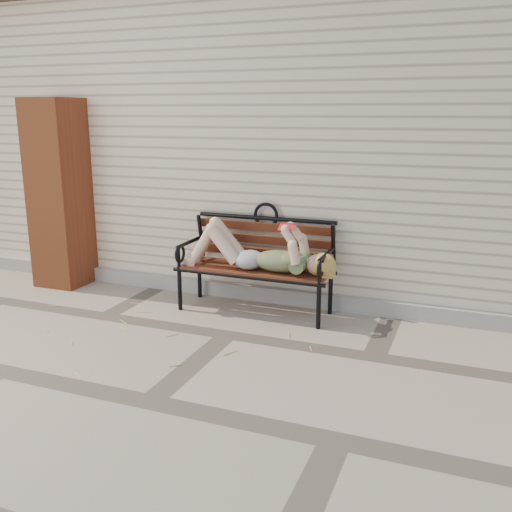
% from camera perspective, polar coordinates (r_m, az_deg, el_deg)
% --- Properties ---
extents(ground, '(80.00, 80.00, 0.00)m').
position_cam_1_polar(ground, '(4.93, -2.88, -7.88)').
color(ground, gray).
rests_on(ground, ground).
extents(house_wall, '(8.00, 4.00, 3.00)m').
position_cam_1_polar(house_wall, '(7.42, 6.70, 11.37)').
color(house_wall, beige).
rests_on(house_wall, ground).
extents(house_roof, '(8.30, 4.30, 0.30)m').
position_cam_1_polar(house_roof, '(7.52, 7.09, 24.02)').
color(house_roof, '#4B3E36').
rests_on(house_roof, house_wall).
extents(foundation_strip, '(8.00, 0.10, 0.15)m').
position_cam_1_polar(foundation_strip, '(5.75, 1.08, -3.82)').
color(foundation_strip, '#A5A095').
rests_on(foundation_strip, ground).
extents(brick_pillar, '(0.50, 0.50, 2.00)m').
position_cam_1_polar(brick_pillar, '(6.51, -19.04, 5.90)').
color(brick_pillar, '#A34C24').
rests_on(brick_pillar, ground).
extents(garden_bench, '(1.56, 0.62, 1.01)m').
position_cam_1_polar(garden_bench, '(5.40, 0.21, 0.42)').
color(garden_bench, black).
rests_on(garden_bench, ground).
extents(reading_woman, '(1.47, 0.33, 0.46)m').
position_cam_1_polar(reading_woman, '(5.28, -0.15, 0.47)').
color(reading_woman, '#0B334D').
rests_on(reading_woman, ground).
extents(straw_scatter, '(2.65, 1.70, 0.01)m').
position_cam_1_polar(straw_scatter, '(5.10, -12.49, -7.38)').
color(straw_scatter, tan).
rests_on(straw_scatter, ground).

